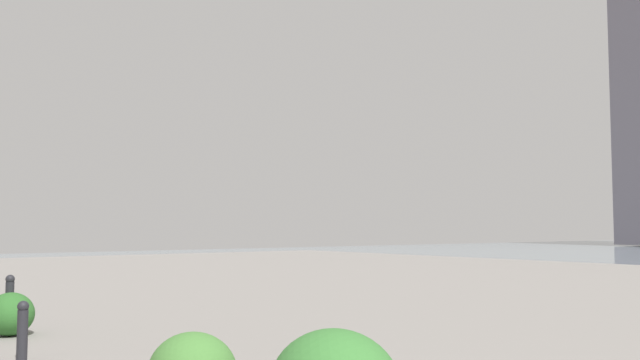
{
  "coord_description": "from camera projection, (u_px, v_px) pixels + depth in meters",
  "views": [
    {
      "loc": [
        -0.94,
        1.56,
        1.56
      ],
      "look_at": [
        8.56,
        -5.78,
        2.39
      ],
      "focal_mm": 38.21,
      "sensor_mm": 36.0,
      "label": 1
    }
  ],
  "objects": [
    {
      "name": "shrub_tall",
      "position": [
        10.0,
        314.0,
        9.77
      ],
      "size": [
        0.73,
        0.66,
        0.62
      ],
      "color": "#2D6628",
      "rests_on": "ground"
    },
    {
      "name": "bollard_mid",
      "position": [
        9.0,
        303.0,
        9.97
      ],
      "size": [
        0.13,
        0.13,
        0.86
      ],
      "color": "#232328",
      "rests_on": "ground"
    },
    {
      "name": "bollard_near",
      "position": [
        22.0,
        330.0,
        7.83
      ],
      "size": [
        0.13,
        0.13,
        0.71
      ],
      "color": "#232328",
      "rests_on": "ground"
    }
  ]
}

